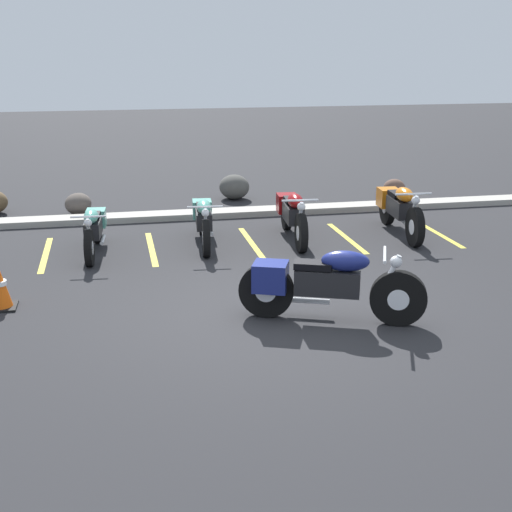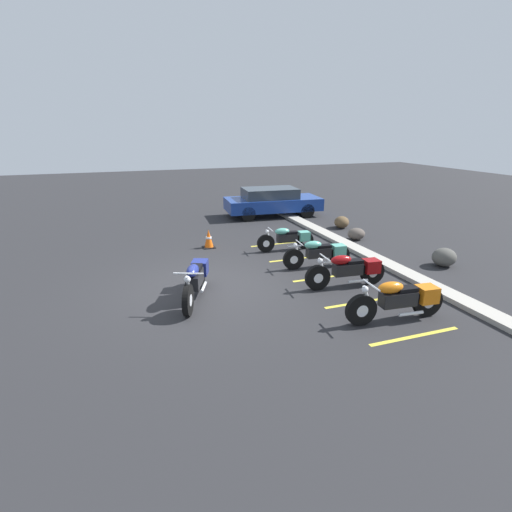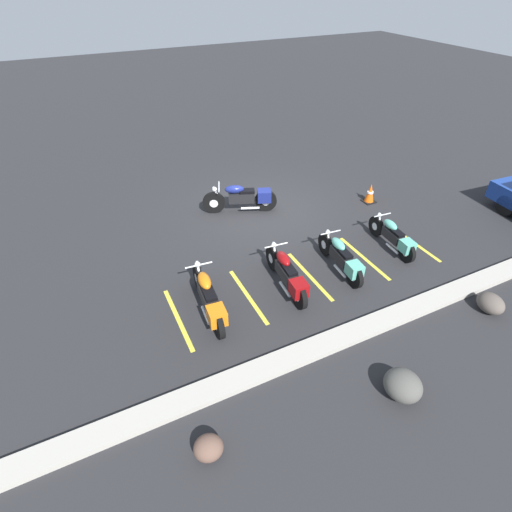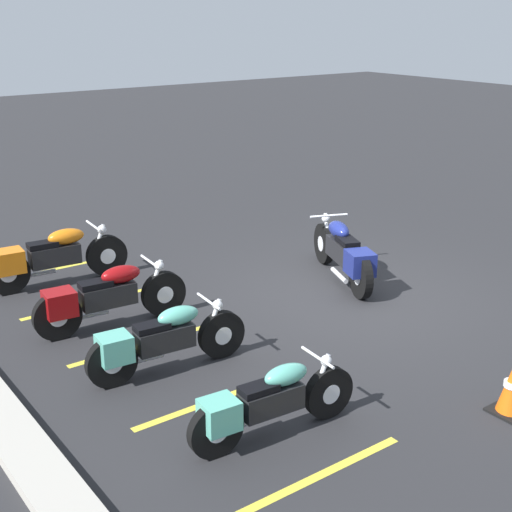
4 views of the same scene
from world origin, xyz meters
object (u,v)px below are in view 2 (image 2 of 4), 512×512
landscape_rock_0 (356,234)px  motorcycle_navy_featured (196,279)px  parked_bike_0 (289,238)px  parked_bike_2 (350,270)px  landscape_rock_2 (444,257)px  parked_bike_1 (320,253)px  landscape_rock_1 (342,222)px  car_blue (272,201)px  parked_bike_3 (401,299)px  traffic_cone (209,239)px

landscape_rock_0 → motorcycle_navy_featured: bearing=-64.1°
parked_bike_0 → parked_bike_2: 3.45m
landscape_rock_0 → landscape_rock_2: size_ratio=0.90×
motorcycle_navy_featured → parked_bike_1: motorcycle_navy_featured is taller
parked_bike_0 → landscape_rock_1: 3.91m
parked_bike_2 → landscape_rock_1: parked_bike_2 is taller
parked_bike_1 → landscape_rock_1: size_ratio=3.02×
parked_bike_1 → landscape_rock_2: parked_bike_1 is taller
parked_bike_2 → landscape_rock_2: parked_bike_2 is taller
motorcycle_navy_featured → parked_bike_2: motorcycle_navy_featured is taller
car_blue → landscape_rock_0: size_ratio=6.88×
parked_bike_1 → parked_bike_3: 3.58m
parked_bike_0 → parked_bike_1: parked_bike_1 is taller
motorcycle_navy_featured → traffic_cone: size_ratio=3.49×
parked_bike_0 → landscape_rock_1: (-2.09, 3.30, -0.17)m
parked_bike_0 → parked_bike_1: bearing=100.2°
parked_bike_2 → car_blue: size_ratio=0.50×
parked_bike_2 → traffic_cone: parked_bike_2 is taller
parked_bike_0 → parked_bike_1: 1.87m
motorcycle_navy_featured → landscape_rock_0: 7.30m
parked_bike_2 → traffic_cone: size_ratio=3.45×
parked_bike_0 → parked_bike_3: size_ratio=0.86×
motorcycle_navy_featured → landscape_rock_0: size_ratio=3.45×
motorcycle_navy_featured → parked_bike_2: bearing=102.6°
motorcycle_navy_featured → landscape_rock_1: bearing=146.8°
traffic_cone → landscape_rock_0: bearing=81.1°
motorcycle_navy_featured → car_blue: car_blue is taller
parked_bike_0 → traffic_cone: size_ratio=3.08×
landscape_rock_1 → landscape_rock_2: size_ratio=0.96×
car_blue → parked_bike_2: bearing=-94.1°
parked_bike_1 → parked_bike_0: bearing=-79.4°
parked_bike_2 → parked_bike_3: bearing=94.2°
landscape_rock_0 → parked_bike_1: bearing=-50.4°
parked_bike_2 → landscape_rock_1: bearing=-114.7°
parked_bike_2 → parked_bike_0: bearing=-82.4°
parked_bike_0 → landscape_rock_0: (-0.36, 2.86, -0.19)m
parked_bike_1 → landscape_rock_0: (-2.22, 2.68, -0.22)m
car_blue → traffic_cone: car_blue is taller
parked_bike_0 → landscape_rock_2: parked_bike_0 is taller
motorcycle_navy_featured → landscape_rock_2: bearing=110.3°
parked_bike_0 → car_blue: size_ratio=0.44×
parked_bike_0 → parked_bike_2: size_ratio=0.89×
landscape_rock_0 → landscape_rock_2: bearing=13.7°
landscape_rock_1 → traffic_cone: size_ratio=1.07×
landscape_rock_2 → traffic_cone: bearing=-124.4°
motorcycle_navy_featured → parked_bike_1: (-0.97, 3.88, -0.06)m
car_blue → parked_bike_0: bearing=-101.4°
parked_bike_0 → parked_bike_3: bearing=96.2°
parked_bike_0 → landscape_rock_0: 2.89m
motorcycle_navy_featured → landscape_rock_1: 8.56m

